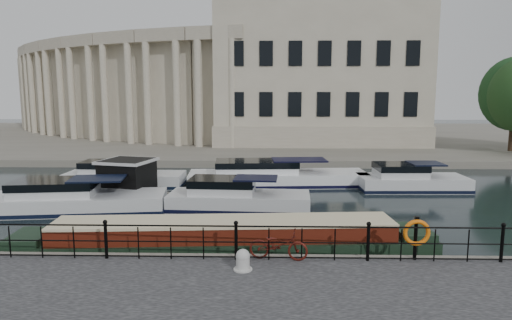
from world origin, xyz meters
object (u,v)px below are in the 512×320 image
(bicycle, at_px, (278,245))
(narrowboat, at_px, (224,243))
(mooring_bollard, at_px, (243,260))
(harbour_hut, at_px, (128,181))
(life_ring_post, at_px, (416,233))

(bicycle, bearing_deg, narrowboat, 49.70)
(mooring_bollard, relative_size, harbour_hut, 0.15)
(mooring_bollard, height_order, harbour_hut, harbour_hut)
(mooring_bollard, xyz_separation_m, life_ring_post, (5.21, 0.91, 0.55))
(life_ring_post, bearing_deg, harbour_hut, 139.82)
(bicycle, relative_size, mooring_bollard, 2.91)
(bicycle, xyz_separation_m, life_ring_post, (4.17, 0.06, 0.37))
(bicycle, distance_m, life_ring_post, 4.19)
(bicycle, relative_size, narrowboat, 0.12)
(harbour_hut, bearing_deg, mooring_bollard, -45.03)
(life_ring_post, height_order, harbour_hut, harbour_hut)
(bicycle, relative_size, harbour_hut, 0.45)
(mooring_bollard, relative_size, narrowboat, 0.04)
(bicycle, xyz_separation_m, harbour_hut, (-7.72, 10.11, -0.07))
(bicycle, height_order, harbour_hut, harbour_hut)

